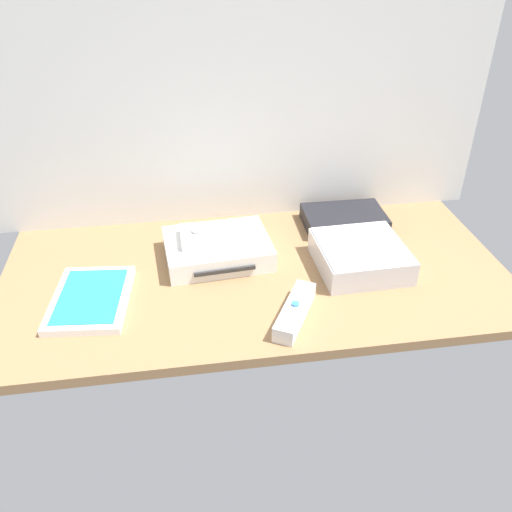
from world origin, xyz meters
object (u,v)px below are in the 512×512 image
game_console (218,249)px  remote_classic_pad (216,234)px  network_router (344,219)px  mini_computer (360,256)px  game_case (91,299)px  remote_wand (295,311)px

game_console → remote_classic_pad: 3.24cm
network_router → remote_classic_pad: 31.18cm
mini_computer → remote_classic_pad: remote_classic_pad is taller
game_case → remote_wand: 37.44cm
game_console → network_router: (29.61, 9.12, -0.50)cm
network_router → remote_classic_pad: size_ratio=1.24×
mini_computer → game_case: 52.52cm
mini_computer → game_console: bearing=164.9°
mini_computer → network_router: mini_computer is taller
remote_wand → remote_classic_pad: size_ratio=1.01×
mini_computer → remote_wand: bearing=-139.4°
game_console → mini_computer: (27.94, -7.55, 0.44)cm
mini_computer → game_case: bearing=-175.9°
game_console → game_case: size_ratio=1.10×
remote_wand → network_router: bearing=88.4°
remote_wand → game_case: bearing=-167.0°
game_console → game_case: game_console is taller
mini_computer → game_case: size_ratio=0.86×
game_case → remote_classic_pad: remote_classic_pad is taller
game_case → remote_classic_pad: bearing=31.6°
network_router → remote_classic_pad: (-29.71, -8.70, 3.71)cm
game_console → remote_classic_pad: bearing=98.7°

